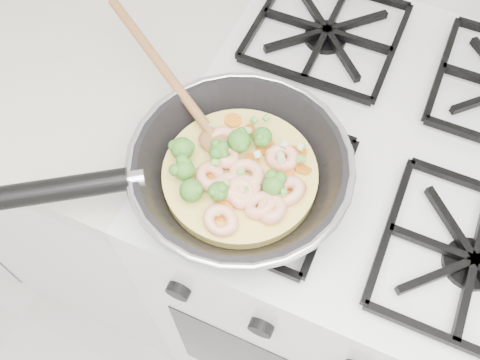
% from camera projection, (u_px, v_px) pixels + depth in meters
% --- Properties ---
extents(stove, '(0.60, 0.60, 0.92)m').
position_uv_depth(stove, '(339.00, 251.00, 1.15)').
color(stove, white).
rests_on(stove, ground).
extents(counter_left, '(1.00, 0.60, 0.90)m').
position_uv_depth(counter_left, '(36.00, 132.00, 1.32)').
color(counter_left, silver).
rests_on(counter_left, ground).
extents(skillet, '(0.43, 0.36, 0.09)m').
position_uv_depth(skillet, '(235.00, 170.00, 0.68)').
color(skillet, black).
rests_on(skillet, stove).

